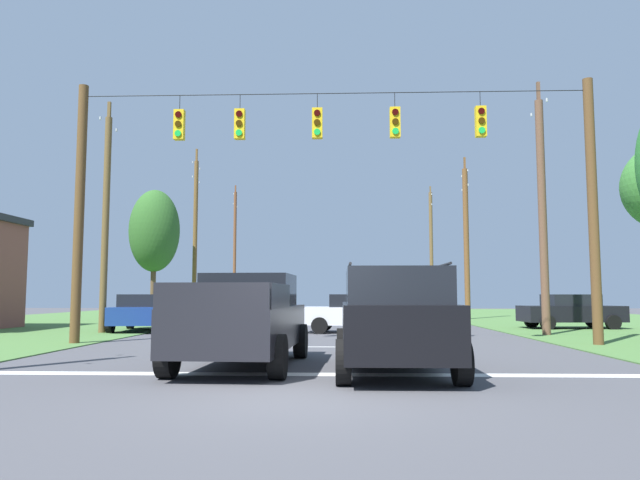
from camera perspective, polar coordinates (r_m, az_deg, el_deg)
name	(u,v)px	position (r m, az deg, el deg)	size (l,w,h in m)	color
ground_plane	(302,397)	(9.03, -1.70, -14.77)	(120.00, 120.00, 0.00)	#47474C
stop_bar_stripe	(311,374)	(11.53, -0.84, -12.68)	(13.26, 0.45, 0.01)	white
lane_dash_0	(322,347)	(17.49, 0.20, -10.15)	(0.15, 2.50, 0.01)	white
lane_dash_1	(328,332)	(24.25, 0.75, -8.79)	(0.15, 2.50, 0.01)	white
lane_dash_2	(331,325)	(30.22, 1.02, -8.09)	(0.15, 2.50, 0.01)	white
lane_dash_3	(333,318)	(39.69, 1.29, -7.42)	(0.15, 2.50, 0.01)	white
overhead_signal_span	(330,192)	(18.45, 0.94, 4.62)	(16.08, 0.31, 8.13)	brown
pickup_truck	(245,320)	(12.83, -7.21, -7.57)	(2.46, 5.48, 1.95)	black
suv_black	(393,317)	(11.70, 7.02, -7.34)	(2.22, 4.81, 2.05)	black
distant_car_crossing_white	(358,313)	(23.99, 3.60, -6.94)	(4.43, 2.29, 1.52)	silver
distant_car_oncoming	(571,311)	(28.82, 22.79, -6.26)	(4.42, 2.26, 1.52)	black
distant_car_far_parked	(143,312)	(26.00, -16.50, -6.60)	(2.28, 4.42, 1.52)	navy
utility_pole_mid_right	(542,212)	(23.99, 20.45, 2.55)	(0.30, 1.88, 9.64)	brown
utility_pole_far_right	(466,239)	(38.33, 13.78, 0.05)	(0.34, 1.94, 10.16)	brown
utility_pole_near_left	(431,249)	(54.21, 10.57, -0.86)	(0.32, 1.62, 11.26)	brown
utility_pole_far_left	(106,219)	(25.25, -19.76, 1.91)	(0.27, 1.75, 9.29)	brown
utility_pole_distant_right	(195,233)	(38.43, -11.82, 0.62)	(0.27, 1.99, 10.78)	brown
utility_pole_distant_left	(235,247)	(52.98, -8.13, -0.71)	(0.26, 1.94, 11.18)	brown
tree_roadside_right	(154,231)	(36.78, -15.51, 0.82)	(2.95, 2.95, 7.74)	brown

